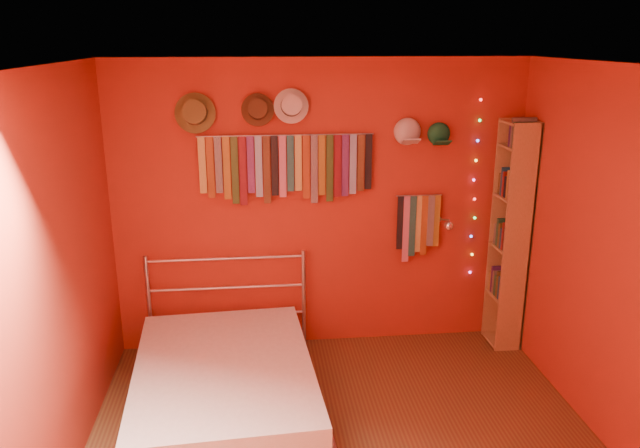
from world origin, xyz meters
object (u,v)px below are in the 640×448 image
object	(u,v)px
tie_rack	(287,165)
reading_lamp	(447,224)
bed	(225,385)
bookshelf	(514,235)

from	to	relation	value
tie_rack	reading_lamp	xyz separation A→B (m)	(1.33, -0.19, -0.50)
tie_rack	bed	xyz separation A→B (m)	(-0.53, -0.98, -1.43)
bookshelf	bed	bearing A→B (deg)	-161.60
bookshelf	bed	world-z (taller)	bookshelf
reading_lamp	bed	xyz separation A→B (m)	(-1.87, -0.79, -0.93)
reading_lamp	bookshelf	bearing A→B (deg)	3.06
tie_rack	bookshelf	size ratio (longest dim) A/B	0.72
tie_rack	reading_lamp	bearing A→B (deg)	-8.01
bookshelf	bed	size ratio (longest dim) A/B	1.05
tie_rack	bed	bearing A→B (deg)	-118.50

